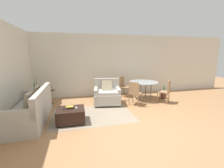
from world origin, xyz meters
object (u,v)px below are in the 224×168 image
Objects in this scene: ottoman at (71,115)px; side_table at (50,94)px; tv_remote_secondary at (64,109)px; picture_frame at (50,88)px; book_stack at (70,107)px; potted_plant_small at (163,95)px; dining_chair_near_left at (135,92)px; dining_chair_far_left at (124,85)px; tv_remote_primary at (76,108)px; potted_plant at (37,99)px; dining_table at (143,84)px; armchair at (107,95)px; dining_chair_near_right at (166,90)px; couch at (32,110)px.

ottoman is 1.99m from side_table.
picture_frame is at bearing 109.26° from tv_remote_secondary.
ottoman is at bearing -66.18° from picture_frame.
book_stack is 4.11m from potted_plant_small.
picture_frame is 3.21m from dining_chair_near_left.
dining_chair_far_left is (0.00, 1.30, 0.00)m from dining_chair_near_left.
tv_remote_primary is 0.13× the size of potted_plant.
tv_remote_secondary is at bearing -57.47° from potted_plant.
dining_table is 0.94m from dining_chair_near_left.
potted_plant_small is at bearing 19.35° from dining_chair_near_left.
armchair is at bearing 45.23° from ottoman.
potted_plant is 1.24× the size of dining_chair_near_right.
potted_plant is (-1.25, 1.69, -0.19)m from book_stack.
book_stack is (1.04, -0.26, 0.10)m from couch.
side_table is 4.47m from dining_chair_near_right.
dining_table is 0.94m from dining_chair_far_left.
ottoman is at bearing -152.05° from dining_table.
couch is at bearing 167.35° from tv_remote_primary.
potted_plant is at bearing 98.49° from couch.
side_table is at bearing -172.69° from dining_chair_far_left.
couch is 3.09× the size of potted_plant_small.
picture_frame is (-0.78, 1.76, 0.21)m from book_stack.
potted_plant is 1.24× the size of dining_chair_far_left.
couch is 1.91× the size of armchair.
armchair is 1.20× the size of dining_chair_far_left.
armchair reaches higher than dining_table.
potted_plant is at bearing -171.60° from picture_frame.
armchair is 5.82× the size of picture_frame.
armchair is at bearing -137.51° from dining_chair_far_left.
dining_chair_near_right reaches higher than tv_remote_secondary.
book_stack is at bearing 176.04° from tv_remote_primary.
side_table is at bearing 113.98° from book_stack.
ottoman is 0.68× the size of potted_plant.
dining_chair_near_left is 1.00× the size of dining_chair_near_right.
book_stack is 0.29× the size of potted_plant_small.
ottoman is 4.45× the size of tv_remote_secondary.
armchair is 1.31m from dining_chair_far_left.
tv_remote_secondary is (-0.16, -0.03, -0.02)m from book_stack.
potted_plant_small is at bearing -4.46° from picture_frame.
ottoman is 4.10m from potted_plant_small.
side_table reaches higher than book_stack.
dining_chair_near_left reaches higher than dining_table.
tv_remote_primary is 0.76× the size of picture_frame.
potted_plant is 3.65m from dining_chair_near_left.
book_stack is 0.22× the size of dining_chair_far_left.
potted_plant reaches higher than dining_chair_near_left.
couch is 3.39m from dining_chair_near_left.
dining_chair_near_left reaches higher than picture_frame.
tv_remote_primary is 0.12× the size of dining_table.
dining_chair_near_right is (1.30, 0.00, 0.00)m from dining_chair_near_left.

